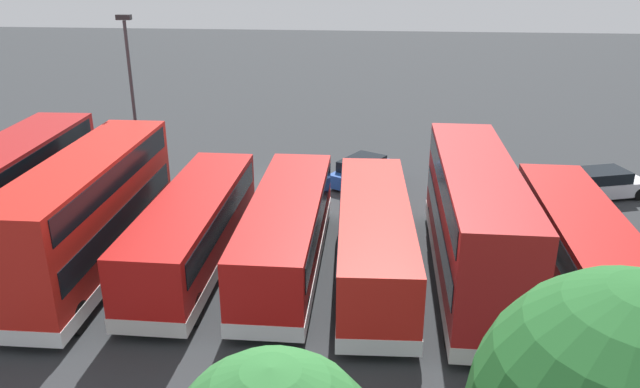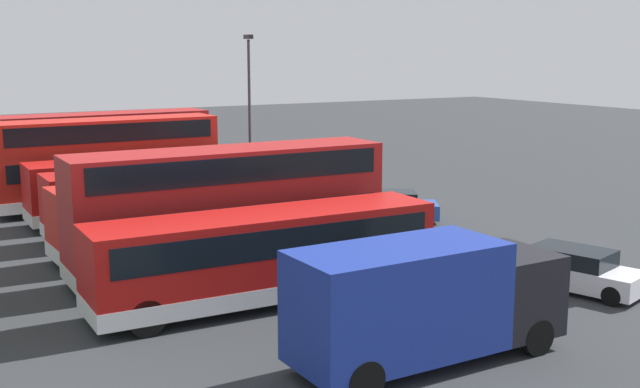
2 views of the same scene
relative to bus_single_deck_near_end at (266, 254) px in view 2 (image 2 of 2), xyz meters
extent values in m
plane|color=#2D3033|center=(12.61, -9.65, -1.62)|extent=(140.00, 140.00, 0.00)
cube|color=#B71411|center=(0.00, 0.01, 0.03)|extent=(2.73, 11.32, 2.60)
cube|color=silver|center=(0.00, 0.01, -1.00)|extent=(2.77, 11.36, 0.55)
cube|color=black|center=(0.00, 0.01, 0.63)|extent=(2.78, 10.52, 0.90)
cube|color=black|center=(-0.09, -5.66, 0.63)|extent=(2.25, 0.10, 1.10)
cylinder|color=black|center=(1.06, -4.25, -1.07)|extent=(0.32, 1.10, 1.10)
cylinder|color=black|center=(-1.19, -4.21, -1.07)|extent=(0.32, 1.10, 1.10)
cylinder|color=black|center=(1.19, 4.23, -1.07)|extent=(0.32, 1.10, 1.10)
cylinder|color=black|center=(-1.06, 4.26, -1.07)|extent=(0.32, 1.10, 1.10)
cube|color=#A51919|center=(3.80, -0.39, 0.83)|extent=(2.64, 11.47, 4.20)
cube|color=silver|center=(3.80, -0.39, -1.00)|extent=(2.68, 11.51, 0.55)
cube|color=black|center=(3.80, -0.39, 0.63)|extent=(2.69, 10.67, 0.90)
cube|color=black|center=(3.80, -0.39, 2.33)|extent=(2.69, 10.67, 0.90)
cube|color=black|center=(3.76, -6.14, 0.63)|extent=(2.25, 0.08, 1.10)
cylinder|color=black|center=(4.89, -4.72, -1.07)|extent=(0.31, 1.10, 1.10)
cylinder|color=black|center=(2.64, -4.71, -1.07)|extent=(0.31, 1.10, 1.10)
cylinder|color=black|center=(4.96, 3.93, -1.07)|extent=(0.31, 1.10, 1.10)
cylinder|color=black|center=(2.71, 3.94, -1.07)|extent=(0.31, 1.10, 1.10)
cube|color=red|center=(7.40, -0.32, 0.03)|extent=(3.00, 10.97, 2.60)
cube|color=silver|center=(7.40, -0.32, -1.00)|extent=(3.04, 11.01, 0.55)
cube|color=black|center=(7.40, -0.32, 0.63)|extent=(3.02, 10.17, 0.90)
cube|color=black|center=(7.63, -5.78, 0.63)|extent=(2.25, 0.15, 1.10)
cylinder|color=black|center=(8.69, -4.30, -1.07)|extent=(0.35, 1.11, 1.10)
cylinder|color=black|center=(6.45, -4.40, -1.07)|extent=(0.35, 1.11, 1.10)
cylinder|color=black|center=(8.36, 3.77, -1.07)|extent=(0.35, 1.11, 1.10)
cylinder|color=black|center=(6.11, 3.67, -1.07)|extent=(0.35, 1.11, 1.10)
cube|color=#B71411|center=(10.74, -0.69, 0.03)|extent=(2.57, 10.78, 2.60)
cube|color=silver|center=(10.74, -0.69, -1.00)|extent=(2.61, 10.82, 0.55)
cube|color=black|center=(10.74, -0.69, 0.63)|extent=(2.63, 9.98, 0.90)
cube|color=black|center=(10.75, -6.11, 0.63)|extent=(2.25, 0.06, 1.10)
cylinder|color=black|center=(11.87, -4.68, -1.07)|extent=(0.30, 1.10, 1.10)
cylinder|color=black|center=(9.62, -4.68, -1.07)|extent=(0.30, 1.10, 1.10)
cylinder|color=black|center=(11.86, 3.30, -1.07)|extent=(0.30, 1.10, 1.10)
cylinder|color=black|center=(9.61, 3.29, -1.07)|extent=(0.30, 1.10, 1.10)
cube|color=#B71411|center=(14.34, -0.57, 0.03)|extent=(2.64, 10.73, 2.60)
cube|color=silver|center=(14.34, -0.57, -1.00)|extent=(2.68, 10.77, 0.55)
cube|color=black|center=(14.34, -0.57, 0.63)|extent=(2.70, 9.93, 0.90)
cube|color=black|center=(14.29, -5.95, 0.63)|extent=(2.25, 0.08, 1.10)
cylinder|color=black|center=(15.43, -4.53, -1.07)|extent=(0.31, 1.10, 1.10)
cylinder|color=black|center=(13.18, -4.51, -1.07)|extent=(0.31, 1.10, 1.10)
cylinder|color=black|center=(15.50, 3.38, -1.07)|extent=(0.31, 1.10, 1.10)
cylinder|color=black|center=(13.25, 3.40, -1.07)|extent=(0.31, 1.10, 1.10)
cube|color=red|center=(18.03, 0.14, 0.83)|extent=(2.66, 11.06, 4.20)
cube|color=silver|center=(18.03, 0.14, -1.00)|extent=(2.71, 11.10, 0.55)
cube|color=black|center=(18.03, 0.14, 0.63)|extent=(2.72, 10.26, 0.90)
cube|color=black|center=(18.03, 0.14, 2.33)|extent=(2.72, 10.26, 0.90)
cube|color=black|center=(18.09, -5.40, 0.63)|extent=(2.25, 0.08, 1.10)
cylinder|color=black|center=(19.20, -3.96, -1.07)|extent=(0.31, 1.10, 1.10)
cylinder|color=black|center=(16.95, -3.98, -1.07)|extent=(0.31, 1.10, 1.10)
cylinder|color=black|center=(19.12, 4.27, -1.07)|extent=(0.31, 1.10, 1.10)
cylinder|color=black|center=(16.87, 4.25, -1.07)|extent=(0.31, 1.10, 1.10)
cube|color=#A51919|center=(21.74, -0.79, 0.83)|extent=(2.97, 11.34, 4.20)
cube|color=silver|center=(21.74, -0.79, -1.00)|extent=(3.01, 11.38, 0.55)
cube|color=black|center=(21.74, -0.79, 0.63)|extent=(3.00, 10.54, 0.90)
cube|color=black|center=(21.74, -0.79, 2.33)|extent=(3.00, 10.54, 0.90)
cube|color=black|center=(21.95, -6.44, 0.63)|extent=(2.25, 0.14, 1.10)
cylinder|color=black|center=(23.03, -4.97, -1.07)|extent=(0.34, 1.11, 1.10)
cylinder|color=black|center=(20.78, -5.06, -1.07)|extent=(0.34, 1.11, 1.10)
cylinder|color=black|center=(22.71, 3.47, -1.07)|extent=(0.34, 1.11, 1.10)
cylinder|color=black|center=(20.46, 3.39, -1.07)|extent=(0.34, 1.11, 1.10)
cube|color=#A51919|center=(25.32, 0.26, 0.03)|extent=(2.96, 10.55, 2.60)
cube|color=silver|center=(25.32, 0.26, -1.00)|extent=(3.00, 10.59, 0.55)
cube|color=black|center=(25.32, 0.26, 0.63)|extent=(2.98, 9.75, 0.90)
cube|color=black|center=(25.53, -5.00, 0.63)|extent=(2.25, 0.15, 1.10)
cylinder|color=black|center=(26.60, -3.52, -1.07)|extent=(0.34, 1.11, 1.10)
cylinder|color=black|center=(24.35, -3.61, -1.07)|extent=(0.34, 1.11, 1.10)
cylinder|color=black|center=(26.30, 4.12, -1.07)|extent=(0.34, 1.11, 1.10)
cylinder|color=black|center=(24.05, 4.04, -1.07)|extent=(0.34, 1.11, 1.10)
cube|color=navy|center=(-6.46, -0.54, 0.18)|extent=(2.59, 5.54, 2.80)
cube|color=black|center=(-6.40, -4.29, -0.12)|extent=(2.53, 2.04, 2.20)
cylinder|color=black|center=(-5.27, -4.27, -1.12)|extent=(0.30, 1.00, 1.00)
cylinder|color=black|center=(-7.53, -4.30, -1.12)|extent=(0.30, 1.00, 1.00)
cylinder|color=black|center=(-5.36, 1.23, -1.12)|extent=(0.30, 1.00, 1.00)
cylinder|color=black|center=(-7.62, 1.19, -1.12)|extent=(0.30, 1.00, 1.00)
cube|color=#1E479E|center=(8.04, -10.54, -1.09)|extent=(3.63, 4.51, 0.70)
cube|color=black|center=(8.14, -10.36, -0.47)|extent=(2.66, 2.99, 0.55)
cylinder|color=black|center=(8.00, -12.22, -1.30)|extent=(0.51, 0.67, 0.64)
cylinder|color=black|center=(6.61, -11.43, -1.30)|extent=(0.51, 0.67, 0.64)
cylinder|color=black|center=(9.47, -9.64, -1.30)|extent=(0.51, 0.67, 0.64)
cylinder|color=black|center=(8.08, -8.85, -1.30)|extent=(0.51, 0.67, 0.64)
cube|color=silver|center=(-3.98, -9.67, -1.09)|extent=(4.65, 3.01, 0.70)
cube|color=black|center=(-3.79, -9.61, -0.47)|extent=(2.96, 2.34, 0.55)
cylinder|color=black|center=(-5.22, -10.90, -1.30)|extent=(0.68, 0.40, 0.64)
cylinder|color=black|center=(-5.70, -9.37, -1.30)|extent=(0.68, 0.40, 0.64)
cylinder|color=black|center=(-2.26, -9.97, -1.30)|extent=(0.68, 0.40, 0.64)
cylinder|color=black|center=(-2.74, -8.44, -1.30)|extent=(0.68, 0.40, 0.64)
cylinder|color=#38383D|center=(19.44, -8.45, 2.65)|extent=(0.16, 0.16, 8.53)
cube|color=#262628|center=(19.44, -8.45, 7.06)|extent=(0.70, 0.30, 0.24)
camera|label=1|loc=(7.50, 20.50, 9.89)|focal=34.62mm
camera|label=2|loc=(-22.04, 10.63, 6.41)|focal=44.59mm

